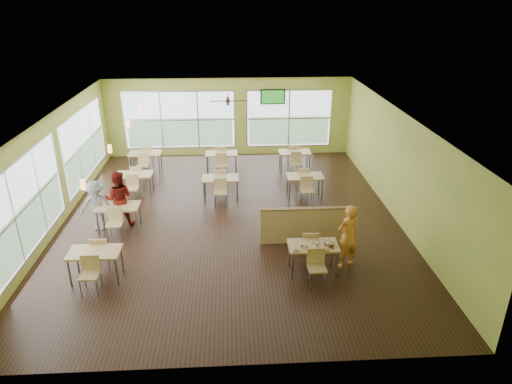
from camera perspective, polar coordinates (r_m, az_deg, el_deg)
room at (r=13.30m, az=-3.38°, el=2.85°), size 12.00×12.04×3.20m
window_bays at (r=16.48m, az=-12.70°, el=6.00°), size 9.24×10.24×2.38m
main_table at (r=11.19m, az=7.17°, el=-7.11°), size 1.22×1.52×0.87m
half_wall_divider at (r=12.49m, az=6.00°, el=-4.14°), size 2.40×0.14×1.04m
dining_tables at (r=15.29m, az=-7.25°, el=1.64°), size 6.92×8.72×0.87m
pendant_lights at (r=14.06m, az=-16.72°, el=6.70°), size 0.11×7.31×0.86m
ceiling_fan at (r=15.80m, az=-3.54°, el=11.31°), size 1.25×1.25×0.29m
tv_backwall at (r=18.82m, az=2.10°, el=11.81°), size 1.00×0.07×0.60m
man_plaid at (r=11.43m, az=11.40°, el=-5.48°), size 0.73×0.62×1.68m
patron_maroon at (r=13.81m, az=-16.78°, el=-0.79°), size 0.84×0.67×1.67m
patron_grey at (r=13.77m, az=-19.33°, el=-1.60°), size 0.99×0.59×1.50m
cup_blue at (r=10.94m, az=5.78°, el=-6.65°), size 0.10×0.10×0.36m
cup_yellow at (r=10.94m, az=6.34°, el=-6.75°), size 0.08×0.08×0.30m
cup_red_near at (r=11.04m, az=7.65°, el=-6.48°), size 0.09×0.09×0.33m
cup_red_far at (r=11.07m, az=9.02°, el=-6.48°), size 0.09×0.09×0.33m
food_basket at (r=11.17m, az=9.11°, el=-6.39°), size 0.26×0.26×0.06m
ketchup_cup at (r=11.04m, az=9.52°, el=-6.92°), size 0.06×0.06×0.03m
wrapper_left at (r=10.83m, az=5.04°, el=-7.28°), size 0.16×0.14×0.04m
wrapper_mid at (r=11.22m, az=7.51°, el=-6.19°), size 0.23×0.22×0.05m
wrapper_right at (r=10.92m, az=8.80°, el=-7.24°), size 0.14×0.13×0.03m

